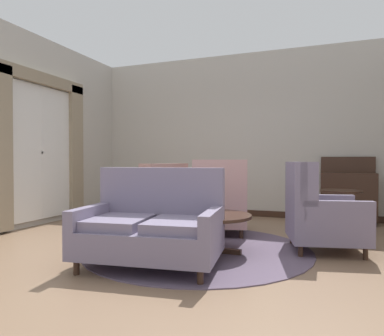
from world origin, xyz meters
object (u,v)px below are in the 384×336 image
at_px(porcelain_vase, 209,203).
at_px(sideboard, 348,194).
at_px(armchair_back_corner, 221,204).
at_px(side_table, 341,208).
at_px(coffee_table, 212,221).
at_px(armchair_far_left, 156,205).
at_px(armchair_beside_settee, 318,214).
at_px(settee, 152,227).

height_order(porcelain_vase, sideboard, sideboard).
xyz_separation_m(armchair_back_corner, side_table, (1.67, 0.50, -0.04)).
relative_size(coffee_table, armchair_far_left, 0.89).
bearing_deg(armchair_beside_settee, sideboard, -24.81).
relative_size(armchair_far_left, armchair_back_corner, 0.95).
height_order(settee, armchair_beside_settee, armchair_beside_settee).
xyz_separation_m(settee, side_table, (1.91, 2.28, 0.00)).
distance_m(armchair_beside_settee, armchair_far_left, 2.28).
distance_m(armchair_back_corner, side_table, 1.75).
bearing_deg(armchair_far_left, porcelain_vase, 76.63).
bearing_deg(armchair_back_corner, side_table, -176.18).
height_order(armchair_far_left, armchair_back_corner, armchair_back_corner).
bearing_deg(coffee_table, settee, -120.49).
bearing_deg(armchair_beside_settee, porcelain_vase, 103.15).
bearing_deg(coffee_table, armchair_beside_settee, 24.30).
xyz_separation_m(armchair_beside_settee, armchair_back_corner, (-1.38, 0.52, 0.00)).
distance_m(porcelain_vase, armchair_far_left, 1.32).
height_order(coffee_table, armchair_far_left, armchair_far_left).
bearing_deg(armchair_far_left, side_table, 129.94).
relative_size(armchair_beside_settee, sideboard, 0.92).
height_order(coffee_table, porcelain_vase, porcelain_vase).
bearing_deg(sideboard, armchair_back_corner, -137.79).
height_order(armchair_back_corner, side_table, armchair_back_corner).
distance_m(coffee_table, settee, 0.85).
height_order(coffee_table, sideboard, sideboard).
distance_m(coffee_table, side_table, 2.15).
distance_m(armchair_far_left, side_table, 2.71).
height_order(porcelain_vase, settee, settee).
height_order(armchair_far_left, sideboard, sideboard).
bearing_deg(sideboard, side_table, -98.10).
bearing_deg(side_table, settee, -129.97).
distance_m(armchair_beside_settee, sideboard, 2.24).
xyz_separation_m(armchair_beside_settee, side_table, (0.30, 1.02, -0.04)).
relative_size(armchair_beside_settee, armchair_back_corner, 0.97).
relative_size(armchair_beside_settee, armchair_far_left, 1.02).
relative_size(porcelain_vase, sideboard, 0.30).
bearing_deg(side_table, sideboard, 81.90).
bearing_deg(settee, sideboard, 51.94).
xyz_separation_m(coffee_table, settee, (-0.43, -0.73, 0.02)).
xyz_separation_m(settee, armchair_beside_settee, (1.62, 1.27, 0.04)).
distance_m(coffee_table, armchair_far_left, 1.30).
bearing_deg(coffee_table, sideboard, 58.79).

